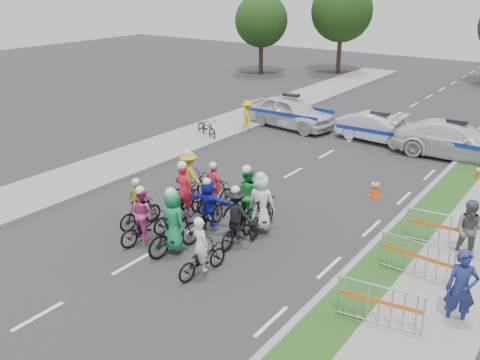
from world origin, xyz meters
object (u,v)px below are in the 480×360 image
Objects in this scene: rider_10 at (190,181)px; tree_0 at (261,21)px; cone_0 at (375,187)px; police_car_0 at (290,112)px; rider_3 at (140,208)px; cone_1 at (480,172)px; rider_2 at (144,221)px; marshal_hiviz at (247,115)px; spectator_1 at (470,231)px; barrier_0 at (379,308)px; tree_3 at (342,11)px; rider_1 at (174,228)px; rider_6 at (185,200)px; police_car_1 at (379,128)px; rider_5 at (209,208)px; barrier_2 at (440,231)px; barrier_1 at (416,261)px; rider_8 at (248,203)px; police_car_2 at (455,140)px; rider_4 at (237,221)px; spectator_0 at (461,289)px; rider_0 at (202,255)px; rider_7 at (262,209)px; rider_9 at (215,192)px.

tree_0 reaches higher than rider_10.
police_car_0 is at bearing 138.63° from cone_0.
rider_3 is 2.41× the size of cone_1.
rider_2 is at bearing 113.85° from rider_10.
marshal_hiviz is at bearing -63.89° from rider_3.
marshal_hiviz is 10.03m from cone_0.
barrier_0 is (-0.83, -4.49, -0.33)m from spectator_1.
tree_3 is at bearing -66.02° from rider_2.
spectator_1 is 31.35m from tree_3.
rider_1 is at bearing -152.53° from spectator_1.
rider_6 is 12.21m from police_car_1.
barrier_2 is at bearing -163.13° from rider_5.
barrier_0 is 1.00× the size of barrier_1.
rider_8 is at bearing 179.78° from rider_10.
police_car_1 is 20.14m from tree_0.
police_car_1 is at bearing 152.29° from cone_1.
rider_8 is 0.38× the size of police_car_2.
rider_3 is 3.26m from rider_4.
tree_0 is at bearing 51.49° from police_car_2.
spectator_0 reaches higher than barrier_1.
marshal_hiviz is 0.77× the size of barrier_2.
rider_4 is at bearing -148.38° from barrier_2.
rider_0 is 2.05m from rider_4.
rider_1 is 1.00× the size of rider_8.
barrier_0 is (8.16, -0.66, -0.10)m from rider_3.
police_car_1 is at bearing -88.42° from rider_2.
marshal_hiviz is (-5.65, 10.35, 0.02)m from rider_5.
rider_3 is 3.85m from rider_7.
rider_3 is 13.19m from cone_1.
rider_10 is at bearing -169.89° from barrier_2.
barrier_0 is at bearing -175.37° from police_car_2.
rider_0 is 4.21m from rider_9.
rider_5 is 0.88× the size of barrier_2.
rider_3 is 8.38m from barrier_1.
barrier_0 is (4.82, -2.58, -0.22)m from rider_7.
rider_7 reaches higher than rider_2.
tree_3 is (-10.20, 28.01, 4.14)m from rider_8.
rider_4 is 5.13m from barrier_1.
spectator_0 is 1.23× the size of marshal_hiviz.
police_car_0 reaches higher than barrier_1.
spectator_0 is (7.69, -0.62, 0.20)m from rider_5.
barrier_2 is at bearing -159.59° from rider_8.
police_car_0 is at bearing -71.00° from rider_10.
rider_10 is at bearing 147.48° from spectator_0.
barrier_2 is 30.53m from tree_0.
rider_6 is (0.78, 1.29, 0.02)m from rider_3.
rider_4 reaches higher than cone_0.
tree_0 is at bearing -16.62° from marshal_hiviz.
police_car_0 is at bearing -64.34° from rider_1.
rider_10 is at bearing 158.76° from barrier_0.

